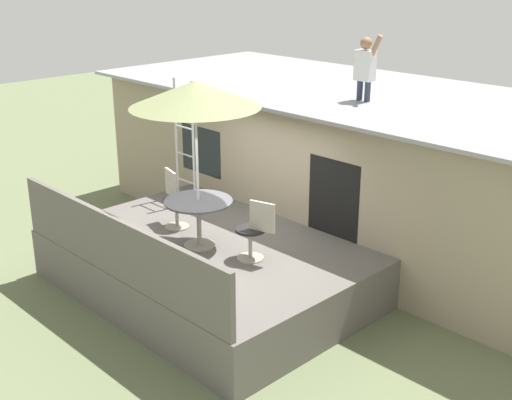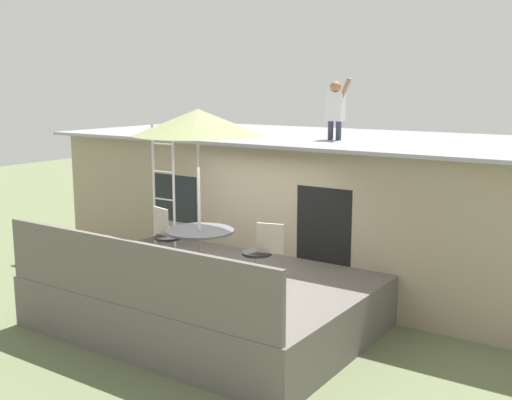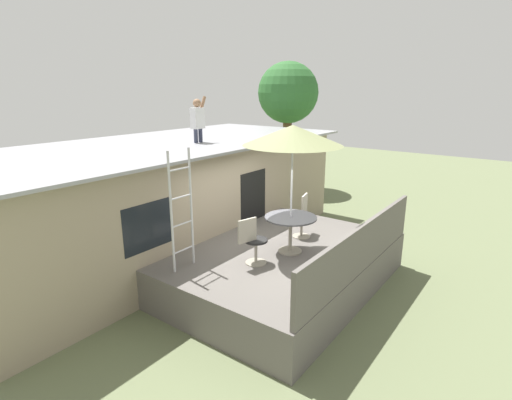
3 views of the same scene
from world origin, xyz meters
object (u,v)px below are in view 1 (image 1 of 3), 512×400
(step_ladder, at_px, (185,141))
(person_figure, at_px, (366,64))
(patio_chair_left, at_px, (175,200))
(patio_chair_right, at_px, (255,231))
(patio_umbrella, at_px, (195,94))
(patio_table, at_px, (199,210))

(step_ladder, relative_size, person_figure, 1.98)
(step_ladder, distance_m, patio_chair_left, 1.43)
(patio_chair_right, bearing_deg, step_ladder, -34.24)
(patio_chair_left, relative_size, patio_chair_right, 1.00)
(patio_umbrella, distance_m, person_figure, 3.17)
(patio_chair_left, height_order, patio_chair_right, same)
(step_ladder, height_order, patio_chair_left, step_ladder)
(person_figure, relative_size, patio_chair_left, 1.21)
(patio_umbrella, xyz_separation_m, person_figure, (0.65, 3.10, 0.16))
(patio_table, xyz_separation_m, patio_chair_right, (0.94, 0.26, -0.13))
(patio_chair_right, bearing_deg, person_figure, -99.73)
(patio_table, height_order, patio_umbrella, patio_umbrella)
(person_figure, xyz_separation_m, patio_chair_left, (-1.57, -2.85, -2.06))
(patio_umbrella, relative_size, person_figure, 2.29)
(step_ladder, xyz_separation_m, patio_chair_right, (2.73, -0.92, -0.64))
(patio_umbrella, bearing_deg, patio_chair_right, 15.59)
(patio_table, bearing_deg, patio_umbrella, 38.66)
(patio_chair_left, bearing_deg, step_ladder, 148.19)
(step_ladder, height_order, person_figure, person_figure)
(patio_table, xyz_separation_m, patio_chair_left, (-0.92, 0.25, -0.13))
(person_figure, bearing_deg, patio_table, -101.84)
(step_ladder, distance_m, person_figure, 3.41)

